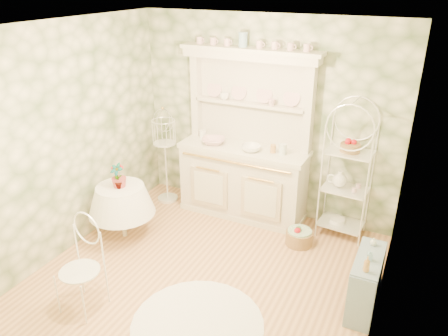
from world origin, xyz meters
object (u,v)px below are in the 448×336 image
at_px(kitchen_dresser, 244,138).
at_px(round_table, 122,209).
at_px(side_shelf, 366,282).
at_px(bakers_rack, 348,167).
at_px(birdcage_stand, 165,157).
at_px(floor_basket, 299,237).
at_px(cafe_chair, 80,273).

height_order(kitchen_dresser, round_table, kitchen_dresser).
height_order(side_shelf, round_table, round_table).
distance_m(kitchen_dresser, bakers_rack, 1.38).
height_order(side_shelf, birdcage_stand, birdcage_stand).
distance_m(kitchen_dresser, side_shelf, 2.40).
bearing_deg(side_shelf, kitchen_dresser, 146.92).
relative_size(kitchen_dresser, floor_basket, 6.97).
xyz_separation_m(bakers_rack, birdcage_stand, (-2.55, -0.19, -0.27)).
distance_m(round_table, birdcage_stand, 1.13).
bearing_deg(bakers_rack, side_shelf, -64.24).
height_order(side_shelf, floor_basket, side_shelf).
relative_size(bakers_rack, round_table, 2.42).
xyz_separation_m(cafe_chair, floor_basket, (1.63, 2.07, -0.32)).
relative_size(bakers_rack, cafe_chair, 2.23).
bearing_deg(floor_basket, bakers_rack, 49.20).
height_order(cafe_chair, floor_basket, cafe_chair).
xyz_separation_m(kitchen_dresser, floor_basket, (0.96, -0.41, -1.04)).
xyz_separation_m(kitchen_dresser, bakers_rack, (1.37, 0.07, -0.18)).
distance_m(kitchen_dresser, birdcage_stand, 1.27).
bearing_deg(round_table, birdcage_stand, 91.82).
xyz_separation_m(kitchen_dresser, cafe_chair, (-0.68, -2.48, -0.71)).
distance_m(birdcage_stand, floor_basket, 2.23).
distance_m(kitchen_dresser, floor_basket, 1.47).
xyz_separation_m(bakers_rack, floor_basket, (-0.41, -0.48, -0.85)).
relative_size(side_shelf, round_table, 0.92).
bearing_deg(side_shelf, floor_basket, 138.33).
distance_m(bakers_rack, side_shelf, 1.54).
bearing_deg(birdcage_stand, round_table, -88.18).
bearing_deg(bakers_rack, kitchen_dresser, -172.83).
xyz_separation_m(bakers_rack, round_table, (-2.51, -1.28, -0.56)).
relative_size(bakers_rack, birdcage_stand, 1.39).
bearing_deg(floor_basket, round_table, -159.06).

